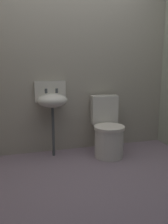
# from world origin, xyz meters

# --- Properties ---
(ground_plane) EXTENTS (3.34, 2.46, 0.08)m
(ground_plane) POSITION_xyz_m (0.00, 0.00, -0.04)
(ground_plane) COLOR gray
(wall_back) EXTENTS (3.34, 0.10, 2.29)m
(wall_back) POSITION_xyz_m (0.00, 1.08, 1.15)
(wall_back) COLOR #A69F8E
(wall_back) RESTS_ON ground
(toilet_near_wall) EXTENTS (0.45, 0.63, 0.78)m
(toilet_near_wall) POSITION_xyz_m (0.46, 0.68, 0.32)
(toilet_near_wall) COLOR silver
(toilet_near_wall) RESTS_ON ground
(sink) EXTENTS (0.42, 0.35, 0.99)m
(sink) POSITION_xyz_m (-0.25, 0.87, 0.75)
(sink) COLOR #474C4E
(sink) RESTS_ON ground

